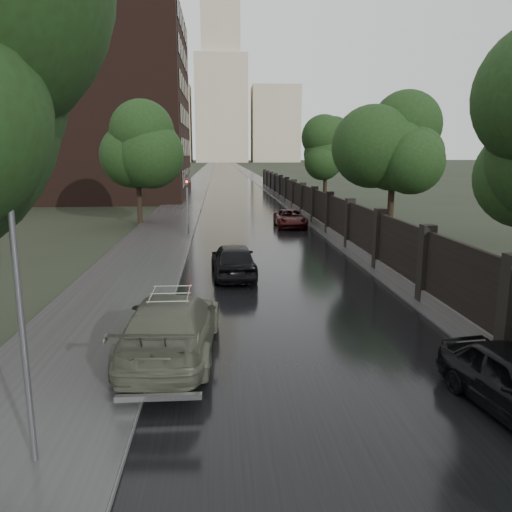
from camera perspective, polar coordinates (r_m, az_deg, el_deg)
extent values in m
cube|color=black|center=(196.07, -3.63, 10.13)|extent=(8.00, 420.00, 0.02)
cube|color=#2D2D2D|center=(196.09, -5.42, 10.13)|extent=(4.00, 420.00, 0.16)
cube|color=#2D2D2D|center=(196.22, -2.00, 10.16)|extent=(3.00, 420.00, 0.08)
cube|color=#383533|center=(38.92, 6.09, 4.51)|extent=(0.40, 75.00, 0.50)
cube|color=black|center=(38.79, 6.13, 6.34)|extent=(0.15, 75.00, 2.00)
cube|color=black|center=(76.40, 0.98, 8.86)|extent=(0.45, 0.45, 2.70)
cylinder|color=black|center=(36.49, -13.28, 8.02)|extent=(0.36, 0.36, 5.85)
sphere|color=black|center=(36.44, -13.45, 11.69)|extent=(4.25, 4.25, 4.25)
cylinder|color=black|center=(29.77, 15.21, 6.86)|extent=(0.36, 0.36, 5.53)
sphere|color=black|center=(29.68, 15.44, 11.12)|extent=(4.08, 4.08, 4.08)
cylinder|color=black|center=(47.10, 7.92, 8.76)|extent=(0.36, 0.36, 5.53)
sphere|color=black|center=(47.04, 8.00, 11.45)|extent=(4.08, 4.08, 4.08)
cylinder|color=#59595E|center=(8.47, -25.23, -6.85)|extent=(0.10, 0.10, 5.00)
cube|color=#59595E|center=(8.09, -26.80, 10.60)|extent=(0.25, 0.12, 0.12)
cylinder|color=#59595E|center=(31.26, -7.82, 5.04)|extent=(0.12, 0.12, 3.00)
imported|color=#59595E|center=(31.09, -7.92, 8.71)|extent=(0.16, 0.20, 1.00)
sphere|color=#FF0C0C|center=(30.95, -7.93, 8.41)|extent=(0.14, 0.14, 0.14)
cube|color=black|center=(60.27, -20.07, 15.68)|extent=(24.00, 18.00, 20.00)
cube|color=tan|center=(307.90, -10.12, 14.61)|extent=(28.00, 22.00, 44.00)
cube|color=tan|center=(308.39, 2.21, 14.77)|extent=(28.00, 22.00, 44.00)
cube|color=tan|center=(307.02, -3.97, 16.26)|extent=(30.00, 30.00, 60.00)
cube|color=tan|center=(312.83, -4.09, 23.58)|extent=(22.00, 22.00, 40.00)
imported|color=#525544|center=(12.83, -9.64, -7.83)|extent=(2.49, 5.52, 1.57)
imported|color=black|center=(20.53, -2.60, -0.46)|extent=(1.94, 4.37, 1.46)
imported|color=black|center=(34.86, 3.93, 4.32)|extent=(2.07, 4.40, 1.22)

